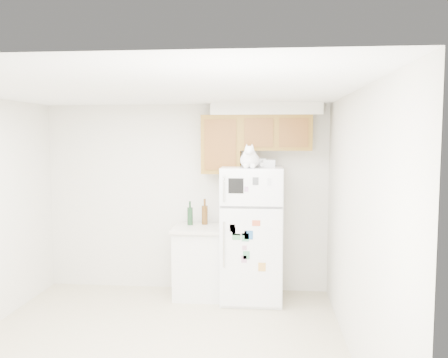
# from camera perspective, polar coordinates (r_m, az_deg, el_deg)

# --- Properties ---
(ground_plane) EXTENTS (3.80, 4.00, 0.01)m
(ground_plane) POSITION_cam_1_polar(r_m,az_deg,el_deg) (4.90, -8.71, -20.11)
(ground_plane) COLOR #C2B595
(room_shell) EXTENTS (3.84, 4.04, 2.52)m
(room_shell) POSITION_cam_1_polar(r_m,az_deg,el_deg) (4.66, -6.81, 0.09)
(room_shell) COLOR beige
(room_shell) RESTS_ON ground_plane
(refrigerator) EXTENTS (0.76, 0.78, 1.70)m
(refrigerator) POSITION_cam_1_polar(r_m,az_deg,el_deg) (6.03, 3.38, -6.61)
(refrigerator) COLOR white
(refrigerator) RESTS_ON ground_plane
(base_counter) EXTENTS (0.64, 0.64, 0.92)m
(base_counter) POSITION_cam_1_polar(r_m,az_deg,el_deg) (6.25, -3.04, -9.84)
(base_counter) COLOR white
(base_counter) RESTS_ON ground_plane
(cat) EXTENTS (0.29, 0.42, 0.30)m
(cat) POSITION_cam_1_polar(r_m,az_deg,el_deg) (5.69, 3.13, 2.43)
(cat) COLOR white
(cat) RESTS_ON refrigerator
(storage_box_back) EXTENTS (0.20, 0.16, 0.10)m
(storage_box_back) POSITION_cam_1_polar(r_m,az_deg,el_deg) (6.00, 4.32, 2.00)
(storage_box_back) COLOR white
(storage_box_back) RESTS_ON refrigerator
(storage_box_front) EXTENTS (0.17, 0.14, 0.09)m
(storage_box_front) POSITION_cam_1_polar(r_m,az_deg,el_deg) (5.88, 5.35, 1.87)
(storage_box_front) COLOR white
(storage_box_front) RESTS_ON refrigerator
(bottle_green) EXTENTS (0.07, 0.07, 0.32)m
(bottle_green) POSITION_cam_1_polar(r_m,az_deg,el_deg) (6.23, -4.11, -4.10)
(bottle_green) COLOR #19381E
(bottle_green) RESTS_ON base_counter
(bottle_amber) EXTENTS (0.08, 0.08, 0.34)m
(bottle_amber) POSITION_cam_1_polar(r_m,az_deg,el_deg) (6.26, -2.33, -3.94)
(bottle_amber) COLOR #593814
(bottle_amber) RESTS_ON base_counter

